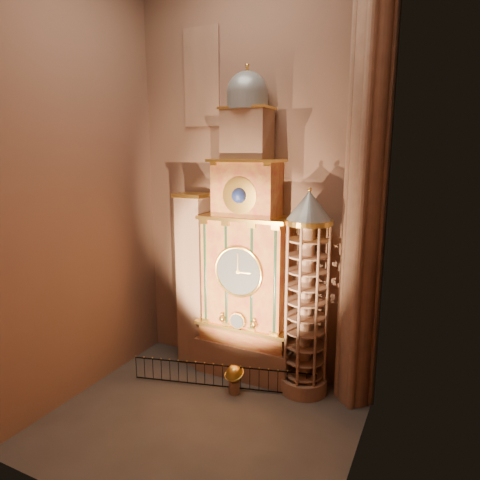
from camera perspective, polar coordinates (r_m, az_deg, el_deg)
The scene contains 11 objects.
floor at distance 22.06m, azimuth -5.16°, elevation -22.86°, with size 14.00×14.00×0.00m, color #383330.
wall_back at distance 23.54m, azimuth 1.97°, elevation 8.05°, with size 22.00×22.00×0.00m, color brown.
wall_left at distance 22.71m, azimuth -21.12°, elevation 7.14°, with size 22.00×22.00×0.00m, color brown.
wall_right at distance 15.74m, azimuth 16.56°, elevation 5.76°, with size 22.00×22.00×0.00m, color brown.
astronomical_clock at distance 23.29m, azimuth 0.86°, elevation -2.77°, with size 5.60×2.41×16.70m.
portrait_tower at distance 25.30m, azimuth -6.15°, elevation -5.26°, with size 1.80×1.60×10.20m.
stair_turret at distance 22.26m, azimuth 8.81°, elevation -7.40°, with size 2.50×2.50×10.80m.
gothic_pier at distance 20.80m, azimuth 16.45°, elevation 7.10°, with size 2.04×2.04×22.00m.
stained_glass_window at distance 25.22m, azimuth -5.13°, elevation 20.79°, with size 2.20×0.14×5.20m.
celestial_globe at distance 23.53m, azimuth -0.79°, elevation -17.77°, with size 1.31×1.27×1.54m.
iron_railing at distance 24.04m, azimuth -2.35°, elevation -17.71°, with size 9.57×2.60×1.28m.
Camera 1 is at (9.58, -15.45, 12.50)m, focal length 32.00 mm.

